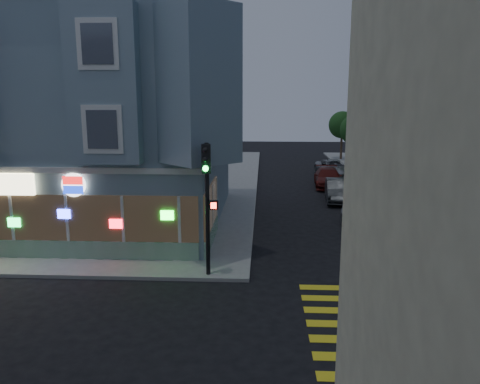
# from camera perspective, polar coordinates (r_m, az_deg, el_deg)

# --- Properties ---
(ground) EXTENTS (120.00, 120.00, 0.00)m
(ground) POSITION_cam_1_polar(r_m,az_deg,el_deg) (16.81, -9.65, -13.24)
(ground) COLOR black
(ground) RESTS_ON ground
(sidewalk_nw) EXTENTS (33.00, 42.00, 0.15)m
(sidewalk_nw) POSITION_cam_1_polar(r_m,az_deg,el_deg) (42.09, -20.97, 1.29)
(sidewalk_nw) COLOR gray
(sidewalk_nw) RESTS_ON ground
(corner_building) EXTENTS (14.60, 14.60, 11.40)m
(corner_building) POSITION_cam_1_polar(r_m,az_deg,el_deg) (27.58, -17.45, 8.55)
(corner_building) COLOR gray
(corner_building) RESTS_ON sidewalk_nw
(row_house_c) EXTENTS (12.00, 8.60, 9.00)m
(row_house_c) POSITION_cam_1_polar(r_m,az_deg,el_deg) (43.03, 24.95, 7.34)
(row_house_c) COLOR beige
(row_house_c) RESTS_ON sidewalk_ne
(row_house_d) EXTENTS (12.00, 8.60, 10.50)m
(row_house_d) POSITION_cam_1_polar(r_m,az_deg,el_deg) (51.46, 21.29, 8.97)
(row_house_d) COLOR #9F9AAA
(row_house_d) RESTS_ON sidewalk_ne
(utility_pole) EXTENTS (2.20, 0.30, 9.00)m
(utility_pole) POSITION_cam_1_polar(r_m,az_deg,el_deg) (39.86, 15.37, 7.95)
(utility_pole) COLOR #4C3826
(utility_pole) RESTS_ON sidewalk_ne
(street_tree_near) EXTENTS (3.00, 3.00, 5.30)m
(street_tree_near) POSITION_cam_1_polar(r_m,az_deg,el_deg) (45.82, 13.96, 7.35)
(street_tree_near) COLOR #4C3826
(street_tree_near) RESTS_ON sidewalk_ne
(street_tree_far) EXTENTS (3.00, 3.00, 5.30)m
(street_tree_far) POSITION_cam_1_polar(r_m,az_deg,el_deg) (53.68, 12.35, 7.99)
(street_tree_far) COLOR #4C3826
(street_tree_far) RESTS_ON sidewalk_ne
(running_child) EXTENTS (0.65, 0.55, 1.52)m
(running_child) POSITION_cam_1_polar(r_m,az_deg,el_deg) (12.85, 19.89, -18.25)
(running_child) COLOR #E5DC75
(running_child) RESTS_ON ground
(pedestrian_a) EXTENTS (0.90, 0.72, 1.76)m
(pedestrian_a) POSITION_cam_1_polar(r_m,az_deg,el_deg) (33.18, 16.45, 0.69)
(pedestrian_a) COLOR #222227
(pedestrian_a) RESTS_ON sidewalk_ne
(pedestrian_b) EXTENTS (1.24, 0.86, 1.95)m
(pedestrian_b) POSITION_cam_1_polar(r_m,az_deg,el_deg) (35.76, 18.28, 1.48)
(pedestrian_b) COLOR #26242C
(pedestrian_b) RESTS_ON sidewalk_ne
(parked_car_a) EXTENTS (1.90, 4.31, 1.44)m
(parked_car_a) POSITION_cam_1_polar(r_m,az_deg,el_deg) (25.47, 14.38, -3.11)
(parked_car_a) COLOR #93969A
(parked_car_a) RESTS_ON ground
(parked_car_b) EXTENTS (1.96, 4.72, 1.52)m
(parked_car_b) POSITION_cam_1_polar(r_m,az_deg,el_deg) (32.48, 11.88, 0.20)
(parked_car_b) COLOR #35383A
(parked_car_b) RESTS_ON ground
(parked_car_c) EXTENTS (2.38, 5.18, 1.47)m
(parked_car_c) POSITION_cam_1_polar(r_m,az_deg,el_deg) (37.54, 10.68, 1.72)
(parked_car_c) COLOR #5F1A15
(parked_car_c) RESTS_ON ground
(parked_car_d) EXTENTS (3.03, 5.47, 1.45)m
(parked_car_d) POSITION_cam_1_polar(r_m,az_deg,el_deg) (42.79, 11.29, 2.87)
(parked_car_d) COLOR #93989D
(parked_car_d) RESTS_ON ground
(traffic_signal) EXTENTS (0.63, 0.58, 5.17)m
(traffic_signal) POSITION_cam_1_polar(r_m,az_deg,el_deg) (17.62, -4.02, 0.54)
(traffic_signal) COLOR black
(traffic_signal) RESTS_ON sidewalk_nw
(fire_hydrant) EXTENTS (0.43, 0.25, 0.75)m
(fire_hydrant) POSITION_cam_1_polar(r_m,az_deg,el_deg) (28.42, 18.77, -2.22)
(fire_hydrant) COLOR silver
(fire_hydrant) RESTS_ON sidewalk_ne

